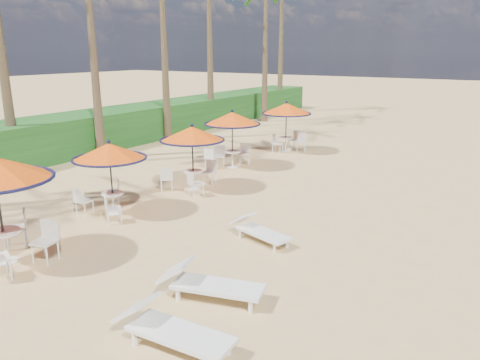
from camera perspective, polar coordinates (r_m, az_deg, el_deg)
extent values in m
plane|color=tan|center=(9.27, -8.10, -15.81)|extent=(160.00, 160.00, 0.00)
cube|color=#194716|center=(25.58, -15.28, 6.25)|extent=(3.00, 40.00, 1.80)
cylinder|color=black|center=(11.99, -27.23, -3.35)|extent=(0.06, 0.06, 2.55)
cylinder|color=white|center=(12.15, -26.93, -5.67)|extent=(0.78, 0.78, 0.04)
cylinder|color=white|center=(12.28, -26.72, -7.27)|extent=(0.09, 0.09, 0.78)
cylinder|color=black|center=(14.44, -15.41, 0.10)|extent=(0.05, 0.05, 2.19)
cone|color=#DF5213|center=(14.24, -15.66, 3.42)|extent=(2.19, 2.19, 0.48)
torus|color=black|center=(14.29, -15.59, 2.56)|extent=(2.19, 2.19, 0.07)
sphere|color=black|center=(14.19, -15.74, 4.51)|extent=(0.11, 0.11, 0.11)
cylinder|color=white|center=(14.56, -15.29, -1.59)|extent=(0.67, 0.67, 0.04)
cylinder|color=white|center=(14.65, -15.20, -2.76)|extent=(0.08, 0.08, 0.67)
cylinder|color=black|center=(16.48, -5.78, 2.63)|extent=(0.05, 0.05, 2.27)
cone|color=#DF5213|center=(16.30, -5.87, 5.67)|extent=(2.27, 2.27, 0.49)
torus|color=black|center=(16.34, -5.85, 4.89)|extent=(2.27, 2.27, 0.07)
sphere|color=black|center=(16.26, -5.90, 6.67)|extent=(0.12, 0.12, 0.12)
cylinder|color=white|center=(16.59, -5.74, 1.07)|extent=(0.69, 0.69, 0.04)
cylinder|color=white|center=(16.67, -5.71, -0.02)|extent=(0.08, 0.08, 0.69)
cylinder|color=black|center=(19.57, -0.94, 4.88)|extent=(0.05, 0.05, 2.35)
cone|color=#DF5213|center=(19.42, -0.95, 7.54)|extent=(2.35, 2.35, 0.51)
torus|color=black|center=(19.45, -0.95, 6.86)|extent=(2.35, 2.35, 0.07)
sphere|color=black|center=(19.38, -0.95, 8.41)|extent=(0.12, 0.12, 0.12)
cylinder|color=white|center=(19.66, -0.93, 3.51)|extent=(0.71, 0.71, 0.04)
cylinder|color=white|center=(19.74, -0.93, 2.55)|extent=(0.08, 0.08, 0.71)
cylinder|color=black|center=(22.73, 5.63, 6.35)|extent=(0.05, 0.05, 2.38)
cone|color=#DF5213|center=(22.60, 5.69, 8.68)|extent=(2.38, 2.38, 0.52)
torus|color=black|center=(22.63, 5.68, 8.08)|extent=(2.38, 2.38, 0.07)
sphere|color=black|center=(22.57, 5.71, 9.43)|extent=(0.12, 0.12, 0.12)
cylinder|color=white|center=(22.81, 5.60, 5.15)|extent=(0.72, 0.72, 0.04)
cylinder|color=white|center=(22.88, 5.57, 4.30)|extent=(0.08, 0.08, 0.72)
cube|color=white|center=(8.14, -7.29, -18.15)|extent=(1.88, 0.79, 0.08)
cube|color=white|center=(8.52, -12.53, -14.87)|extent=(0.66, 0.71, 0.46)
cube|color=white|center=(8.24, -7.25, -19.15)|extent=(0.06, 0.06, 0.26)
cube|color=white|center=(9.47, -2.71, -12.85)|extent=(1.93, 1.12, 0.07)
cube|color=white|center=(9.68, -7.88, -10.77)|extent=(0.76, 0.80, 0.45)
cube|color=white|center=(9.56, -2.69, -13.75)|extent=(0.06, 0.06, 0.26)
cube|color=white|center=(12.12, 2.85, -6.51)|extent=(1.64, 0.97, 0.06)
cube|color=white|center=(12.57, 0.42, -4.68)|extent=(0.65, 0.68, 0.38)
cube|color=white|center=(12.17, 2.85, -7.14)|extent=(0.05, 0.05, 0.22)
cone|color=brown|center=(22.03, -17.41, 14.07)|extent=(0.44, 0.44, 8.98)
cone|color=brown|center=(25.77, -9.23, 15.64)|extent=(0.44, 0.44, 9.83)
cone|color=brown|center=(29.69, -3.70, 16.27)|extent=(0.44, 0.44, 10.36)
cone|color=brown|center=(32.58, 3.08, 14.76)|extent=(0.44, 0.44, 8.70)
cone|color=brown|center=(37.75, 5.01, 16.15)|extent=(0.44, 0.44, 10.43)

